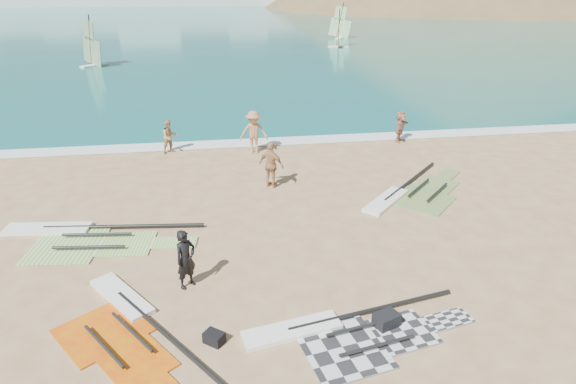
{
  "coord_description": "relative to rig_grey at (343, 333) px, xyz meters",
  "views": [
    {
      "loc": [
        -1.7,
        -10.05,
        7.28
      ],
      "look_at": [
        0.45,
        4.0,
        1.0
      ],
      "focal_mm": 30.0,
      "sensor_mm": 36.0,
      "label": 1
    }
  ],
  "objects": [
    {
      "name": "sea",
      "position": [
        -0.82,
        133.77,
        -0.05
      ],
      "size": [
        300.0,
        240.0,
        0.06
      ],
      "primitive_type": "cube",
      "color": "#0D5B61",
      "rests_on": "ground"
    },
    {
      "name": "beachgoer_back",
      "position": [
        -0.57,
        8.6,
        0.84
      ],
      "size": [
        1.09,
        0.99,
        1.78
      ],
      "primitive_type": "imported",
      "rotation": [
        0.0,
        0.0,
        2.47
      ],
      "color": "tan",
      "rests_on": "ground"
    },
    {
      "name": "rig_grey",
      "position": [
        0.0,
        0.0,
        0.0
      ],
      "size": [
        5.43,
        2.62,
        0.2
      ],
      "rotation": [
        0.0,
        0.0,
        0.2
      ],
      "color": "#28282B",
      "rests_on": "ground"
    },
    {
      "name": "windsurfer_right",
      "position": [
        14.64,
        57.75,
        1.28
      ],
      "size": [
        2.82,
        2.59,
        4.6
      ],
      "rotation": [
        0.0,
        0.0,
        1.13
      ],
      "color": "white",
      "rests_on": "ground"
    },
    {
      "name": "surf_line",
      "position": [
        -0.82,
        14.07,
        -0.05
      ],
      "size": [
        300.0,
        1.2,
        0.04
      ],
      "primitive_type": "cube",
      "color": "white",
      "rests_on": "ground"
    },
    {
      "name": "rig_red",
      "position": [
        -4.86,
        1.02,
        -0.0
      ],
      "size": [
        3.94,
        5.04,
        0.2
      ],
      "rotation": [
        0.0,
        0.0,
        -0.94
      ],
      "color": "red",
      "rests_on": "ground"
    },
    {
      "name": "windsurfer_left",
      "position": [
        -13.28,
        38.89,
        1.27
      ],
      "size": [
        2.32,
        2.28,
        4.56
      ],
      "rotation": [
        0.0,
        0.0,
        0.75
      ],
      "color": "white",
      "rests_on": "ground"
    },
    {
      "name": "beachgoer_left",
      "position": [
        -4.66,
        13.27,
        0.71
      ],
      "size": [
        0.93,
        0.86,
        1.53
      ],
      "primitive_type": "imported",
      "rotation": [
        0.0,
        0.0,
        0.5
      ],
      "color": "tan",
      "rests_on": "ground"
    },
    {
      "name": "headland_main",
      "position": [
        84.18,
        131.77,
        -0.05
      ],
      "size": [
        143.0,
        143.0,
        45.0
      ],
      "primitive_type": "cone",
      "color": "olive",
      "rests_on": "ground"
    },
    {
      "name": "gear_bag_near",
      "position": [
        1.04,
        0.11,
        0.13
      ],
      "size": [
        0.66,
        0.58,
        0.35
      ],
      "primitive_type": "cube",
      "rotation": [
        0.0,
        0.0,
        0.38
      ],
      "color": "black",
      "rests_on": "ground"
    },
    {
      "name": "windsurfer_centre",
      "position": [
        12.2,
        48.79,
        1.23
      ],
      "size": [
        2.48,
        2.86,
        4.35
      ],
      "rotation": [
        0.0,
        0.0,
        -0.23
      ],
      "color": "white",
      "rests_on": "ground"
    },
    {
      "name": "ground",
      "position": [
        -0.82,
        1.77,
        -0.05
      ],
      "size": [
        300.0,
        300.0,
        0.0
      ],
      "primitive_type": "plane",
      "color": "tan",
      "rests_on": "ground"
    },
    {
      "name": "beachgoer_mid",
      "position": [
        -0.88,
        12.66,
        0.93
      ],
      "size": [
        1.3,
        0.78,
        1.96
      ],
      "primitive_type": "imported",
      "rotation": [
        0.0,
        0.0,
        -0.04
      ],
      "color": "#AD774F",
      "rests_on": "ground"
    },
    {
      "name": "beachgoer_right",
      "position": [
        6.3,
        13.27,
        0.71
      ],
      "size": [
        1.22,
        1.39,
        1.52
      ],
      "primitive_type": "imported",
      "rotation": [
        0.0,
        0.0,
        0.91
      ],
      "color": "tan",
      "rests_on": "ground"
    },
    {
      "name": "person_wetsuit",
      "position": [
        -3.5,
        2.44,
        0.76
      ],
      "size": [
        0.7,
        0.68,
        1.61
      ],
      "primitive_type": "imported",
      "rotation": [
        0.0,
        0.0,
        0.71
      ],
      "color": "black",
      "rests_on": "ground"
    },
    {
      "name": "rig_orange",
      "position": [
        4.45,
        7.05,
        0.0
      ],
      "size": [
        5.12,
        4.67,
        0.2
      ],
      "rotation": [
        0.0,
        0.0,
        0.79
      ],
      "color": "orange",
      "rests_on": "ground"
    },
    {
      "name": "gear_bag_far",
      "position": [
        -2.86,
        0.18,
        0.08
      ],
      "size": [
        0.53,
        0.5,
        0.26
      ],
      "primitive_type": "cube",
      "rotation": [
        0.0,
        0.0,
        -0.67
      ],
      "color": "black",
      "rests_on": "ground"
    },
    {
      "name": "rig_green",
      "position": [
        -6.82,
        5.52,
        0.0
      ],
      "size": [
        6.25,
        2.78,
        0.2
      ],
      "rotation": [
        0.0,
        0.0,
        -0.11
      ],
      "color": "#71C51C",
      "rests_on": "ground"
    }
  ]
}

